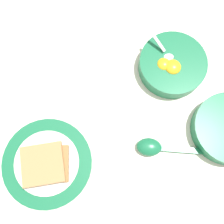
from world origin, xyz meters
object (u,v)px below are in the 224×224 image
egg_bowl (172,65)px  soup_spoon (156,148)px  toast_sandwich (45,164)px  toast_plate (47,163)px

egg_bowl → soup_spoon: egg_bowl is taller
egg_bowl → toast_sandwich: size_ratio=1.57×
egg_bowl → toast_plate: bearing=34.2°
toast_plate → soup_spoon: 0.25m
toast_plate → egg_bowl: bearing=-145.8°
toast_plate → toast_sandwich: 0.02m
toast_plate → toast_sandwich: bearing=102.4°
toast_plate → soup_spoon: bearing=-176.5°
toast_plate → toast_sandwich: (-0.00, 0.00, 0.02)m
soup_spoon → toast_plate: bearing=3.5°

